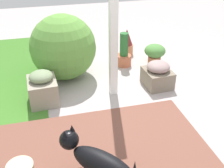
% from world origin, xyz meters
% --- Properties ---
extents(ground_plane, '(12.00, 12.00, 0.00)m').
position_xyz_m(ground_plane, '(0.00, 0.00, 0.00)').
color(ground_plane, '#B1A5A3').
extents(brick_path, '(1.80, 2.40, 0.02)m').
position_xyz_m(brick_path, '(-0.89, 0.46, 0.01)').
color(brick_path, brown).
rests_on(brick_path, ground).
extents(porch_pillar, '(0.11, 0.11, 2.23)m').
position_xyz_m(porch_pillar, '(0.43, 0.02, 1.12)').
color(porch_pillar, white).
rests_on(porch_pillar, ground).
extents(stone_planter_nearest, '(0.46, 0.42, 0.41)m').
position_xyz_m(stone_planter_nearest, '(0.47, -0.71, 0.20)').
color(stone_planter_nearest, gray).
rests_on(stone_planter_nearest, ground).
extents(stone_planter_far, '(0.50, 0.42, 0.48)m').
position_xyz_m(stone_planter_far, '(0.45, 1.04, 0.22)').
color(stone_planter_far, gray).
rests_on(stone_planter_far, ground).
extents(round_shrub, '(1.05, 1.05, 1.05)m').
position_xyz_m(round_shrub, '(1.14, 0.66, 0.53)').
color(round_shrub, '#5D953D').
rests_on(round_shrub, ground).
extents(terracotta_pot_tall, '(0.27, 0.27, 0.61)m').
position_xyz_m(terracotta_pot_tall, '(1.31, -0.41, 0.22)').
color(terracotta_pot_tall, '#B96243').
rests_on(terracotta_pot_tall, ground).
extents(terracotta_pot_broad, '(0.37, 0.37, 0.40)m').
position_xyz_m(terracotta_pot_broad, '(1.16, -0.94, 0.24)').
color(terracotta_pot_broad, '#A05E3C').
rests_on(terracotta_pot_broad, ground).
extents(terracotta_pot_spiky, '(0.25, 0.25, 0.51)m').
position_xyz_m(terracotta_pot_spiky, '(1.76, -0.60, 0.24)').
color(terracotta_pot_spiky, '#C37550').
rests_on(terracotta_pot_spiky, ground).
extents(dog, '(0.71, 0.67, 0.57)m').
position_xyz_m(dog, '(-1.19, 0.59, 0.33)').
color(dog, black).
rests_on(dog, ground).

